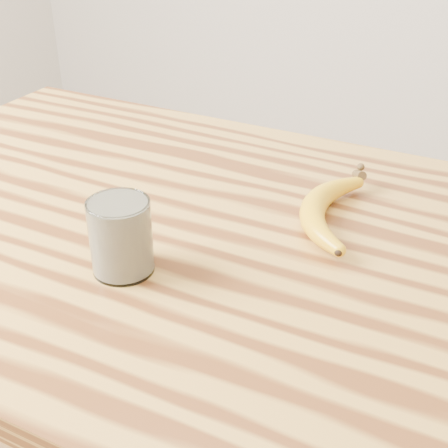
% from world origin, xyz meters
% --- Properties ---
extents(table, '(1.20, 0.80, 0.90)m').
position_xyz_m(table, '(0.00, 0.00, 0.77)').
color(table, '#B58237').
rests_on(table, ground).
extents(smoothie_glass, '(0.08, 0.08, 0.10)m').
position_xyz_m(smoothie_glass, '(-0.00, -0.14, 0.95)').
color(smoothie_glass, white).
rests_on(smoothie_glass, table).
extents(banana, '(0.16, 0.32, 0.04)m').
position_xyz_m(banana, '(0.17, 0.10, 0.92)').
color(banana, gold).
rests_on(banana, table).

